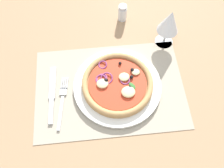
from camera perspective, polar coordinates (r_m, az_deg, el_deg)
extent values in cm
cube|color=#9E7A56|center=(79.70, -0.53, -1.34)|extent=(190.00, 140.00, 2.40)
cube|color=#A39984|center=(78.44, -0.54, -0.90)|extent=(47.99, 32.62, 0.40)
cylinder|color=silver|center=(77.98, 1.24, -0.17)|extent=(28.23, 28.23, 1.35)
cylinder|color=tan|center=(76.93, 1.26, 0.23)|extent=(22.61, 22.61, 1.00)
torus|color=tan|center=(76.17, 1.27, 0.52)|extent=(22.60, 22.60, 1.80)
cylinder|color=#B7381E|center=(76.36, 1.27, 0.45)|extent=(18.54, 18.54, 0.30)
ellipsoid|color=beige|center=(75.43, -2.28, 0.21)|extent=(3.72, 3.35, 1.12)
ellipsoid|color=beige|center=(74.09, 3.87, -1.89)|extent=(4.32, 3.89, 1.30)
ellipsoid|color=beige|center=(77.84, 5.60, 2.82)|extent=(2.64, 2.38, 0.79)
ellipsoid|color=beige|center=(76.55, 2.87, 1.68)|extent=(3.45, 3.11, 1.04)
sphere|color=black|center=(74.98, 4.22, -0.74)|extent=(1.06, 1.06, 1.06)
sphere|color=black|center=(75.71, -1.43, 0.85)|extent=(1.35, 1.35, 1.35)
sphere|color=black|center=(79.11, 1.91, 4.94)|extent=(1.02, 1.02, 1.02)
sphere|color=black|center=(76.64, 4.64, 1.68)|extent=(1.16, 1.16, 1.16)
sphere|color=black|center=(77.93, 4.80, 3.36)|extent=(1.19, 1.19, 1.19)
torus|color=#8E3D75|center=(79.11, -2.22, 4.57)|extent=(3.09, 2.99, 1.47)
torus|color=#8E3D75|center=(76.44, -2.66, 1.12)|extent=(3.53, 3.50, 0.97)
torus|color=#8E3D75|center=(76.60, -2.41, 1.36)|extent=(3.72, 3.63, 1.58)
torus|color=#8E3D75|center=(76.34, 3.10, 0.94)|extent=(3.17, 3.19, 0.92)
torus|color=#8E3D75|center=(76.56, -1.27, 1.38)|extent=(4.11, 4.00, 1.66)
ellipsoid|color=#2D6B28|center=(78.08, 5.67, 2.82)|extent=(3.13, 2.57, 0.30)
ellipsoid|color=#2D6B28|center=(75.62, 4.79, -0.42)|extent=(2.65, 3.12, 0.30)
cube|color=silver|center=(76.22, -12.03, -6.70)|extent=(2.35, 11.18, 0.44)
cube|color=silver|center=(78.76, -11.41, -2.04)|extent=(2.51, 2.79, 0.44)
cube|color=silver|center=(80.03, -10.49, 0.15)|extent=(0.88, 4.32, 0.44)
cube|color=silver|center=(80.15, -10.91, 0.16)|extent=(0.88, 4.32, 0.44)
cube|color=silver|center=(80.28, -11.33, 0.17)|extent=(0.88, 4.32, 0.44)
cube|color=silver|center=(80.41, -11.75, 0.19)|extent=(0.88, 4.32, 0.44)
cube|color=silver|center=(77.00, -14.18, -6.23)|extent=(1.55, 8.44, 0.62)
cube|color=silver|center=(81.20, -13.87, 0.34)|extent=(2.35, 11.66, 0.44)
cylinder|color=silver|center=(90.25, 12.10, 9.84)|extent=(6.40, 6.40, 0.40)
cylinder|color=silver|center=(87.78, 12.50, 11.09)|extent=(0.80, 0.80, 6.00)
cone|color=silver|center=(82.36, 13.50, 14.18)|extent=(7.20, 7.20, 8.50)
cone|color=#4C993D|center=(82.48, 13.47, 14.11)|extent=(6.30, 6.30, 7.38)
cylinder|color=silver|center=(93.32, 2.47, 16.22)|extent=(3.20, 3.20, 5.50)
cylinder|color=#ADADB2|center=(90.91, 2.55, 17.66)|extent=(2.88, 2.88, 1.20)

